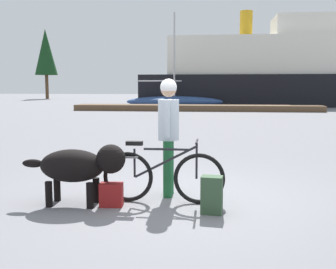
{
  "coord_description": "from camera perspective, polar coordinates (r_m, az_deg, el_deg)",
  "views": [
    {
      "loc": [
        0.55,
        -5.94,
        1.69
      ],
      "look_at": [
        -0.18,
        0.36,
        0.93
      ],
      "focal_mm": 43.28,
      "sensor_mm": 36.0,
      "label": 1
    }
  ],
  "objects": [
    {
      "name": "person_cyclist",
      "position": [
        6.18,
        0.07,
        1.33
      ],
      "size": [
        0.32,
        0.53,
        1.8
      ],
      "color": "#19592D",
      "rests_on": "ground_plane"
    },
    {
      "name": "sailboat_moored",
      "position": [
        32.38,
        0.88,
        4.69
      ],
      "size": [
        7.74,
        2.17,
        7.42
      ],
      "color": "navy",
      "rests_on": "ground_plane"
    },
    {
      "name": "handbag_pannier",
      "position": [
        5.82,
        -7.99,
        -8.4
      ],
      "size": [
        0.33,
        0.2,
        0.34
      ],
      "primitive_type": "cube",
      "rotation": [
        0.0,
        0.0,
        0.07
      ],
      "color": "maroon",
      "rests_on": "ground_plane"
    },
    {
      "name": "pine_tree_far_left",
      "position": [
        56.99,
        -16.84,
        11.01
      ],
      "size": [
        2.95,
        2.95,
        9.19
      ],
      "color": "#4C331E",
      "rests_on": "ground_plane"
    },
    {
      "name": "ground_plane",
      "position": [
        6.2,
        1.31,
        -9.01
      ],
      "size": [
        160.0,
        160.0,
        0.0
      ],
      "primitive_type": "plane",
      "color": "slate"
    },
    {
      "name": "dog",
      "position": [
        5.9,
        -12.31,
        -4.27
      ],
      "size": [
        1.52,
        0.55,
        0.88
      ],
      "color": "black",
      "rests_on": "ground_plane"
    },
    {
      "name": "ferry_boat",
      "position": [
        37.43,
        15.34,
        8.37
      ],
      "size": [
        23.62,
        7.72,
        8.24
      ],
      "color": "black",
      "rests_on": "ground_plane"
    },
    {
      "name": "bicycle",
      "position": [
        5.89,
        -0.81,
        -5.85
      ],
      "size": [
        1.78,
        0.44,
        0.92
      ],
      "color": "black",
      "rests_on": "ground_plane"
    },
    {
      "name": "pine_tree_center",
      "position": [
        51.48,
        10.78,
        12.66
      ],
      "size": [
        3.31,
        3.31,
        10.65
      ],
      "color": "#4C331E",
      "rests_on": "ground_plane"
    },
    {
      "name": "dock_pier",
      "position": [
        28.21,
        4.03,
        3.78
      ],
      "size": [
        16.91,
        2.11,
        0.4
      ],
      "primitive_type": "cube",
      "color": "brown",
      "rests_on": "ground_plane"
    },
    {
      "name": "backpack",
      "position": [
        5.47,
        6.18,
        -8.45
      ],
      "size": [
        0.3,
        0.23,
        0.5
      ],
      "primitive_type": "cube",
      "rotation": [
        0.0,
        0.0,
        -0.11
      ],
      "color": "#334C33",
      "rests_on": "ground_plane"
    }
  ]
}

